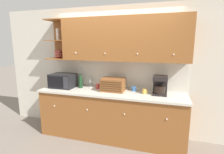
{
  "coord_description": "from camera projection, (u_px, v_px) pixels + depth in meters",
  "views": [
    {
      "loc": [
        0.97,
        -3.44,
        1.86
      ],
      "look_at": [
        0.0,
        -0.23,
        1.22
      ],
      "focal_mm": 28.0,
      "sensor_mm": 36.0,
      "label": 1
    }
  ],
  "objects": [
    {
      "name": "ground_plane",
      "position": [
        115.0,
        129.0,
        3.86
      ],
      "size": [
        24.0,
        24.0,
        0.0
      ],
      "primitive_type": "plane",
      "color": "slate"
    },
    {
      "name": "wall_back",
      "position": [
        116.0,
        71.0,
        3.64
      ],
      "size": [
        5.21,
        0.06,
        2.6
      ],
      "color": "beige",
      "rests_on": "ground_plane"
    },
    {
      "name": "counter_unit",
      "position": [
        111.0,
        114.0,
        3.46
      ],
      "size": [
        2.83,
        0.68,
        0.95
      ],
      "color": "#935628",
      "rests_on": "ground_plane"
    },
    {
      "name": "backsplash_panel",
      "position": [
        115.0,
        74.0,
        3.62
      ],
      "size": [
        2.81,
        0.01,
        0.58
      ],
      "color": "silver",
      "rests_on": "counter_unit"
    },
    {
      "name": "upper_cabinets",
      "position": [
        121.0,
        39.0,
        3.27
      ],
      "size": [
        2.81,
        0.4,
        0.81
      ],
      "color": "#935628",
      "rests_on": "backsplash_panel"
    },
    {
      "name": "microwave",
      "position": [
        63.0,
        81.0,
        3.65
      ],
      "size": [
        0.5,
        0.37,
        0.29
      ],
      "color": "black",
      "rests_on": "counter_unit"
    },
    {
      "name": "wine_bottle",
      "position": [
        81.0,
        81.0,
        3.63
      ],
      "size": [
        0.09,
        0.09,
        0.3
      ],
      "color": "#19381E",
      "rests_on": "counter_unit"
    },
    {
      "name": "wine_glass",
      "position": [
        90.0,
        81.0,
        3.71
      ],
      "size": [
        0.08,
        0.08,
        0.2
      ],
      "color": "silver",
      "rests_on": "counter_unit"
    },
    {
      "name": "mug",
      "position": [
        98.0,
        86.0,
        3.57
      ],
      "size": [
        0.1,
        0.09,
        0.1
      ],
      "color": "#B73D38",
      "rests_on": "counter_unit"
    },
    {
      "name": "bread_box",
      "position": [
        113.0,
        85.0,
        3.36
      ],
      "size": [
        0.44,
        0.3,
        0.25
      ],
      "color": "brown",
      "rests_on": "counter_unit"
    },
    {
      "name": "mug_patterned_third",
      "position": [
        134.0,
        89.0,
        3.39
      ],
      "size": [
        0.1,
        0.09,
        0.09
      ],
      "color": "#38669E",
      "rests_on": "counter_unit"
    },
    {
      "name": "mug_blue_second",
      "position": [
        145.0,
        91.0,
        3.19
      ],
      "size": [
        0.09,
        0.08,
        0.09
      ],
      "color": "gold",
      "rests_on": "counter_unit"
    },
    {
      "name": "coffee_maker",
      "position": [
        160.0,
        85.0,
        3.14
      ],
      "size": [
        0.25,
        0.26,
        0.34
      ],
      "color": "black",
      "rests_on": "counter_unit"
    }
  ]
}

